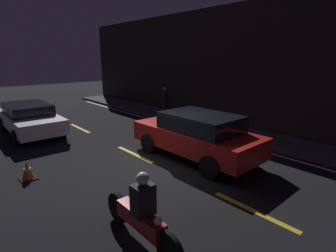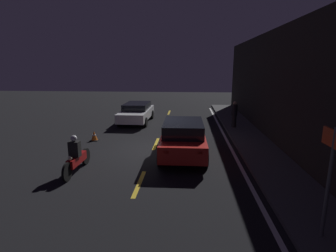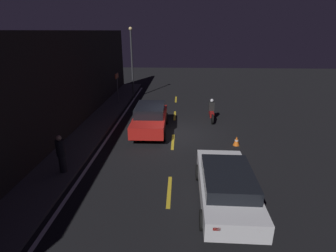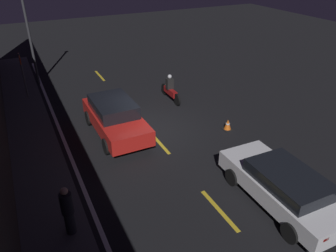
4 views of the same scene
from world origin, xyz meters
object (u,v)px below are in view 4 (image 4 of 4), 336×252
traffic_cone_near (228,125)px  street_lamp (28,29)px  motorcycle (170,90)px  taxi_red (115,117)px  shop_sign (22,68)px  sedan_white (283,185)px  pedestrian (68,211)px

traffic_cone_near → street_lamp: (9.60, 6.87, 2.99)m
motorcycle → taxi_red: bearing=120.6°
motorcycle → shop_sign: (3.29, 6.84, 1.25)m
sedan_white → motorcycle: motorcycle is taller
traffic_cone_near → pedestrian: (-3.13, 7.54, 0.67)m
sedan_white → motorcycle: size_ratio=2.03×
taxi_red → street_lamp: street_lamp is taller
pedestrian → shop_sign: (10.48, 0.13, 0.89)m
taxi_red → pedestrian: size_ratio=2.79×
taxi_red → pedestrian: 5.85m
taxi_red → shop_sign: size_ratio=1.82×
sedan_white → motorcycle: (8.76, -0.46, -0.14)m
taxi_red → shop_sign: shop_sign is taller
taxi_red → pedestrian: bearing=-31.1°
motorcycle → pedestrian: (-7.19, 6.70, 0.35)m
shop_sign → taxi_red: bearing=-150.3°
shop_sign → traffic_cone_near: bearing=-133.8°
taxi_red → motorcycle: size_ratio=2.00×
traffic_cone_near → motorcycle: bearing=11.6°
motorcycle → shop_sign: size_ratio=0.91×
motorcycle → pedestrian: size_ratio=1.39×
traffic_cone_near → pedestrian: pedestrian is taller
traffic_cone_near → street_lamp: bearing=35.6°
sedan_white → pedestrian: 6.44m
taxi_red → traffic_cone_near: 4.98m
motorcycle → traffic_cone_near: motorcycle is taller
motorcycle → street_lamp: size_ratio=0.38×
sedan_white → taxi_red: bearing=27.2°
taxi_red → pedestrian: (-5.04, 2.97, 0.12)m
motorcycle → street_lamp: street_lamp is taller
sedan_white → shop_sign: bearing=28.7°
motorcycle → traffic_cone_near: bearing=-167.7°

